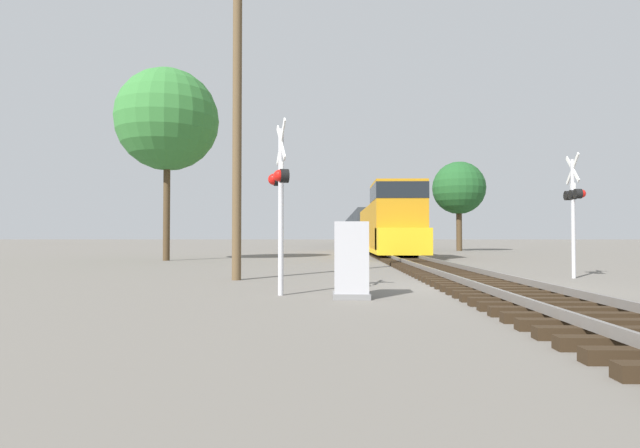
{
  "coord_description": "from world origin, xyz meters",
  "views": [
    {
      "loc": [
        -3.86,
        -12.68,
        1.3
      ],
      "look_at": [
        -4.26,
        4.58,
        1.73
      ],
      "focal_mm": 28.0,
      "sensor_mm": 36.0,
      "label": 1
    }
  ],
  "objects_px": {
    "crossing_signal_near": "(280,189)",
    "crossing_signal_far": "(574,201)",
    "relay_cabinet": "(351,261)",
    "utility_pole": "(237,114)",
    "freight_train": "(362,230)",
    "tree_far_right": "(167,120)",
    "tree_mid_background": "(459,188)"
  },
  "relations": [
    {
      "from": "crossing_signal_near",
      "to": "utility_pole",
      "type": "xyz_separation_m",
      "value": [
        -1.68,
        3.82,
        2.62
      ]
    },
    {
      "from": "crossing_signal_near",
      "to": "relay_cabinet",
      "type": "relative_size",
      "value": 2.4
    },
    {
      "from": "crossing_signal_near",
      "to": "crossing_signal_far",
      "type": "bearing_deg",
      "value": 101.43
    },
    {
      "from": "crossing_signal_near",
      "to": "tree_far_right",
      "type": "relative_size",
      "value": 0.37
    },
    {
      "from": "freight_train",
      "to": "tree_mid_background",
      "type": "relative_size",
      "value": 9.25
    },
    {
      "from": "crossing_signal_far",
      "to": "tree_mid_background",
      "type": "bearing_deg",
      "value": -5.08
    },
    {
      "from": "crossing_signal_far",
      "to": "relay_cabinet",
      "type": "bearing_deg",
      "value": 128.41
    },
    {
      "from": "freight_train",
      "to": "tree_mid_background",
      "type": "bearing_deg",
      "value": -67.19
    },
    {
      "from": "freight_train",
      "to": "crossing_signal_far",
      "type": "relative_size",
      "value": 19.19
    },
    {
      "from": "crossing_signal_far",
      "to": "tree_far_right",
      "type": "xyz_separation_m",
      "value": [
        -16.43,
        10.95,
        5.2
      ]
    },
    {
      "from": "freight_train",
      "to": "crossing_signal_near",
      "type": "distance_m",
      "value": 52.29
    },
    {
      "from": "tree_far_right",
      "to": "tree_mid_background",
      "type": "height_order",
      "value": "tree_far_right"
    },
    {
      "from": "crossing_signal_near",
      "to": "crossing_signal_far",
      "type": "height_order",
      "value": "crossing_signal_far"
    },
    {
      "from": "relay_cabinet",
      "to": "tree_far_right",
      "type": "bearing_deg",
      "value": 119.97
    },
    {
      "from": "freight_train",
      "to": "crossing_signal_near",
      "type": "height_order",
      "value": "freight_train"
    },
    {
      "from": "crossing_signal_near",
      "to": "crossing_signal_far",
      "type": "relative_size",
      "value": 1.0
    },
    {
      "from": "freight_train",
      "to": "tree_mid_background",
      "type": "xyz_separation_m",
      "value": [
        7.6,
        -18.09,
        3.56
      ]
    },
    {
      "from": "relay_cabinet",
      "to": "utility_pole",
      "type": "height_order",
      "value": "utility_pole"
    },
    {
      "from": "tree_far_right",
      "to": "tree_mid_background",
      "type": "xyz_separation_m",
      "value": [
        20.34,
        18.33,
        -1.97
      ]
    },
    {
      "from": "crossing_signal_far",
      "to": "utility_pole",
      "type": "xyz_separation_m",
      "value": [
        -10.38,
        -0.86,
        2.56
      ]
    },
    {
      "from": "tree_mid_background",
      "to": "relay_cabinet",
      "type": "bearing_deg",
      "value": -107.79
    },
    {
      "from": "freight_train",
      "to": "crossing_signal_far",
      "type": "height_order",
      "value": "freight_train"
    },
    {
      "from": "utility_pole",
      "to": "tree_far_right",
      "type": "distance_m",
      "value": 13.53
    },
    {
      "from": "freight_train",
      "to": "crossing_signal_far",
      "type": "bearing_deg",
      "value": -85.54
    },
    {
      "from": "relay_cabinet",
      "to": "tree_far_right",
      "type": "relative_size",
      "value": 0.16
    },
    {
      "from": "crossing_signal_far",
      "to": "tree_far_right",
      "type": "bearing_deg",
      "value": 58.85
    },
    {
      "from": "freight_train",
      "to": "relay_cabinet",
      "type": "relative_size",
      "value": 46.17
    },
    {
      "from": "freight_train",
      "to": "tree_far_right",
      "type": "distance_m",
      "value": 38.97
    },
    {
      "from": "relay_cabinet",
      "to": "utility_pole",
      "type": "bearing_deg",
      "value": 127.0
    },
    {
      "from": "crossing_signal_far",
      "to": "utility_pole",
      "type": "relative_size",
      "value": 0.4
    },
    {
      "from": "relay_cabinet",
      "to": "crossing_signal_far",
      "type": "bearing_deg",
      "value": 35.88
    },
    {
      "from": "relay_cabinet",
      "to": "tree_mid_background",
      "type": "height_order",
      "value": "tree_mid_background"
    }
  ]
}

